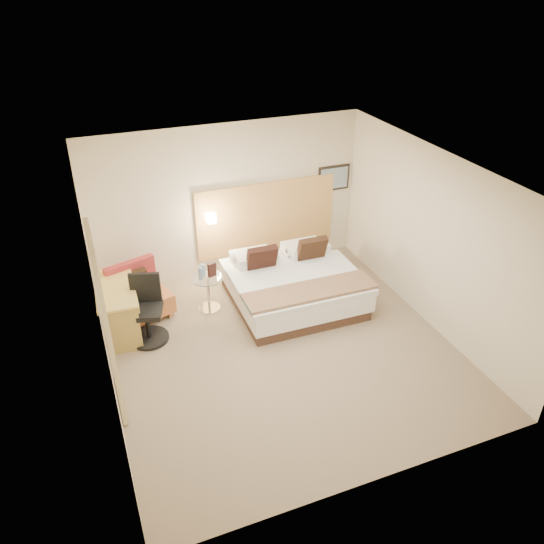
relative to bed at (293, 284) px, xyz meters
name	(u,v)px	position (x,y,z in m)	size (l,w,h in m)	color
floor	(282,349)	(-0.64, -1.11, -0.33)	(4.80, 5.00, 0.02)	#7E6C55
ceiling	(284,173)	(-0.64, -1.11, 2.39)	(4.80, 5.00, 0.02)	white
wall_back	(228,201)	(-0.64, 1.40, 1.03)	(4.80, 0.02, 2.70)	beige
wall_front	(382,392)	(-0.64, -3.62, 1.03)	(4.80, 0.02, 2.70)	beige
wall_left	(98,306)	(-3.05, -1.11, 1.03)	(0.02, 5.00, 2.70)	beige
wall_right	(433,240)	(1.77, -1.11, 1.03)	(0.02, 5.00, 2.70)	beige
headboard_panel	(267,217)	(0.06, 1.36, 0.63)	(2.60, 0.04, 1.30)	tan
art_frame	(334,178)	(1.38, 1.37, 1.18)	(0.62, 0.03, 0.47)	black
art_canvas	(334,178)	(1.38, 1.35, 1.18)	(0.54, 0.01, 0.39)	gray
lamp_arm	(210,217)	(-0.99, 1.31, 0.83)	(0.02, 0.02, 0.12)	silver
lamp_shade	(211,218)	(-0.99, 1.25, 0.83)	(0.15, 0.15, 0.15)	#FFEDC6
curtain	(106,326)	(-3.00, -1.36, 0.90)	(0.06, 0.90, 2.42)	beige
bottle_a	(201,273)	(-1.47, 0.27, 0.38)	(0.06, 0.06, 0.21)	#7992BB
bottle_b	(203,270)	(-1.41, 0.35, 0.38)	(0.06, 0.06, 0.21)	#96C4E7
menu_folder	(212,270)	(-1.27, 0.30, 0.39)	(0.14, 0.05, 0.23)	black
bed	(293,284)	(0.00, 0.00, 0.00)	(2.08, 2.00, 0.99)	#412A20
lounge_chair	(140,296)	(-2.42, 0.53, 0.02)	(1.00, 0.93, 0.87)	tan
side_table	(208,291)	(-1.36, 0.29, 0.01)	(0.68, 0.68, 0.59)	white
desk	(118,296)	(-2.76, 0.22, 0.29)	(0.62, 1.26, 0.78)	#D2B152
desk_chair	(147,315)	(-2.41, -0.14, 0.10)	(0.73, 0.73, 1.03)	black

